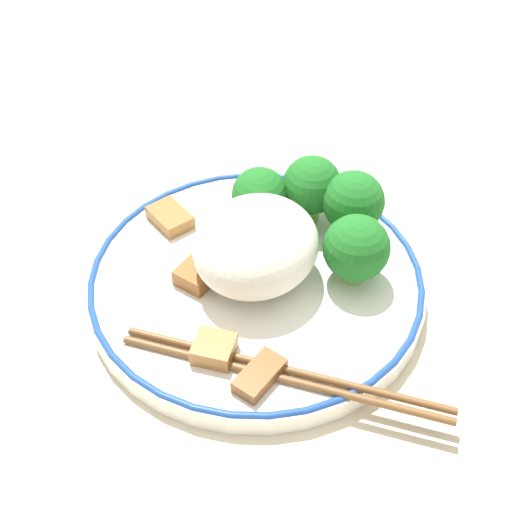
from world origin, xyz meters
TOP-DOWN VIEW (x-y plane):
  - ground_plane at (0.00, 0.00)m, footprint 3.00×3.00m
  - plate at (0.00, 0.00)m, footprint 0.24×0.24m
  - rice_mound at (-0.00, -0.00)m, footprint 0.09×0.08m
  - broccoli_back_left at (0.04, -0.05)m, footprint 0.05×0.05m
  - broccoli_back_center at (0.08, -0.02)m, footprint 0.05×0.05m
  - broccoli_back_right at (0.07, 0.01)m, footprint 0.04×0.04m
  - broccoli_mid_left at (0.05, 0.04)m, footprint 0.04×0.04m
  - meat_near_front at (-0.07, -0.03)m, footprint 0.03×0.03m
  - meat_near_left at (-0.07, -0.06)m, footprint 0.04×0.02m
  - meat_near_right at (-0.03, 0.03)m, footprint 0.03×0.03m
  - meat_near_back at (-0.00, 0.09)m, footprint 0.03×0.04m
  - chopsticks at (-0.05, -0.07)m, footprint 0.10×0.20m

SIDE VIEW (x-z plane):
  - ground_plane at x=0.00m, z-range 0.00..0.00m
  - plate at x=0.00m, z-range 0.00..0.02m
  - chopsticks at x=-0.05m, z-range 0.02..0.02m
  - meat_near_left at x=-0.07m, z-range 0.02..0.03m
  - meat_near_back at x=0.00m, z-range 0.02..0.03m
  - meat_near_front at x=-0.07m, z-range 0.02..0.03m
  - meat_near_right at x=-0.03m, z-range 0.02..0.03m
  - broccoli_mid_left at x=0.05m, z-range 0.02..0.06m
  - broccoli_back_left at x=0.04m, z-range 0.02..0.07m
  - rice_mound at x=0.00m, z-range 0.02..0.08m
  - broccoli_back_center at x=0.08m, z-range 0.02..0.07m
  - broccoli_back_right at x=0.07m, z-range 0.02..0.08m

